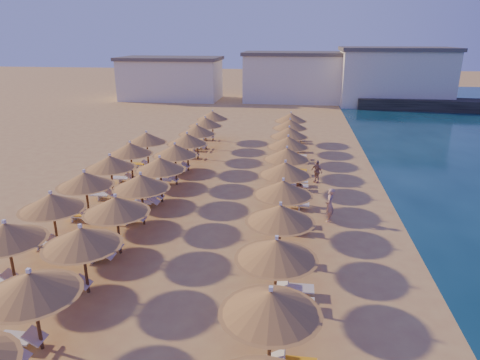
# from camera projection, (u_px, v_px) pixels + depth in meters

# --- Properties ---
(ground) EXTENTS (220.00, 220.00, 0.00)m
(ground) POSITION_uv_depth(u_px,v_px,m) (217.00, 226.00, 23.02)
(ground) COLOR tan
(ground) RESTS_ON ground
(jetty) EXTENTS (30.22, 6.26, 1.50)m
(jetty) POSITION_uv_depth(u_px,v_px,m) (473.00, 106.00, 57.03)
(jetty) COLOR black
(jetty) RESTS_ON ground
(hotel_blocks) EXTENTS (49.01, 11.01, 8.10)m
(hotel_blocks) POSITION_uv_depth(u_px,v_px,m) (291.00, 77.00, 64.18)
(hotel_blocks) COLOR white
(hotel_blocks) RESTS_ON ground
(parasol_row_east) EXTENTS (3.08, 35.72, 2.98)m
(parasol_row_east) POSITION_uv_depth(u_px,v_px,m) (285.00, 170.00, 24.60)
(parasol_row_east) COLOR brown
(parasol_row_east) RESTS_ON ground
(parasol_row_west) EXTENTS (3.08, 35.72, 2.98)m
(parasol_row_west) POSITION_uv_depth(u_px,v_px,m) (160.00, 165.00, 25.53)
(parasol_row_west) COLOR brown
(parasol_row_west) RESTS_ON ground
(parasol_row_inland) EXTENTS (3.08, 19.40, 2.98)m
(parasol_row_inland) POSITION_uv_depth(u_px,v_px,m) (98.00, 171.00, 24.38)
(parasol_row_inland) COLOR brown
(parasol_row_inland) RESTS_ON ground
(loungers) EXTENTS (13.55, 34.17, 0.66)m
(loungers) POSITION_uv_depth(u_px,v_px,m) (203.00, 201.00, 25.60)
(loungers) COLOR silver
(loungers) RESTS_ON ground
(beachgoer_c) EXTENTS (0.94, 0.93, 1.59)m
(beachgoer_c) POSITION_uv_depth(u_px,v_px,m) (317.00, 171.00, 29.58)
(beachgoer_c) COLOR tan
(beachgoer_c) RESTS_ON ground
(beachgoer_b) EXTENTS (0.87, 1.01, 1.79)m
(beachgoer_b) POSITION_uv_depth(u_px,v_px,m) (298.00, 192.00, 25.45)
(beachgoer_b) COLOR tan
(beachgoer_b) RESTS_ON ground
(beachgoer_a) EXTENTS (0.58, 0.77, 1.91)m
(beachgoer_a) POSITION_uv_depth(u_px,v_px,m) (330.00, 205.00, 23.34)
(beachgoer_a) COLOR tan
(beachgoer_a) RESTS_ON ground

